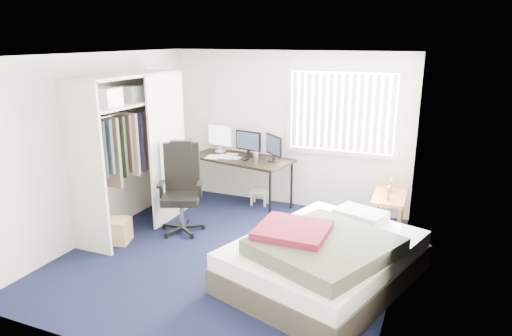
{
  "coord_description": "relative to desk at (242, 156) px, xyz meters",
  "views": [
    {
      "loc": [
        2.35,
        -4.78,
        2.69
      ],
      "look_at": [
        0.18,
        0.4,
        1.08
      ],
      "focal_mm": 32.0,
      "sensor_mm": 36.0,
      "label": 1
    }
  ],
  "objects": [
    {
      "name": "footstool",
      "position": [
        0.27,
        0.1,
        -0.64
      ],
      "size": [
        0.33,
        0.28,
        0.25
      ],
      "color": "white",
      "rests_on": "ground"
    },
    {
      "name": "desk",
      "position": [
        0.0,
        0.0,
        0.0
      ],
      "size": [
        1.77,
        1.07,
        1.27
      ],
      "color": "black",
      "rests_on": "ground"
    },
    {
      "name": "pine_box",
      "position": [
        -1.02,
        -2.01,
        -0.67
      ],
      "size": [
        0.51,
        0.44,
        0.32
      ],
      "primitive_type": "cube",
      "rotation": [
        0.0,
        0.0,
        0.31
      ],
      "color": "tan",
      "rests_on": "ground"
    },
    {
      "name": "closet",
      "position": [
        -1.04,
        -1.49,
        0.52
      ],
      "size": [
        0.64,
        1.84,
        2.22
      ],
      "color": "beige",
      "rests_on": "ground"
    },
    {
      "name": "ground",
      "position": [
        0.63,
        -1.75,
        -0.83
      ],
      "size": [
        4.2,
        4.2,
        0.0
      ],
      "primitive_type": "plane",
      "color": "black",
      "rests_on": "ground"
    },
    {
      "name": "nightstand",
      "position": [
        2.38,
        -0.29,
        -0.32
      ],
      "size": [
        0.45,
        0.86,
        0.77
      ],
      "color": "brown",
      "rests_on": "ground"
    },
    {
      "name": "office_chair",
      "position": [
        -0.37,
        -1.27,
        -0.34
      ],
      "size": [
        0.8,
        0.8,
        1.29
      ],
      "color": "black",
      "rests_on": "ground"
    },
    {
      "name": "bed",
      "position": [
        1.89,
        -1.93,
        -0.54
      ],
      "size": [
        2.23,
        2.58,
        0.71
      ],
      "color": "#383128",
      "rests_on": "ground"
    },
    {
      "name": "room_shell",
      "position": [
        0.63,
        -1.75,
        0.68
      ],
      "size": [
        4.2,
        4.2,
        4.2
      ],
      "color": "silver",
      "rests_on": "ground"
    },
    {
      "name": "window_assembly",
      "position": [
        1.53,
        0.29,
        0.77
      ],
      "size": [
        1.72,
        0.09,
        1.32
      ],
      "color": "white",
      "rests_on": "ground"
    }
  ]
}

